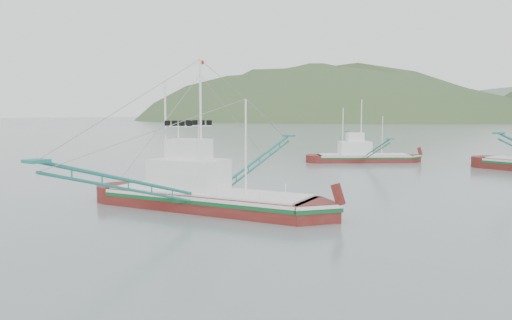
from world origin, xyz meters
The scene contains 4 objects.
ground centered at (0.00, 0.00, 0.00)m, with size 1200.00×1200.00×0.00m, color slate.
main_boat centered at (-1.22, 1.32, 1.74)m, with size 15.83×27.92×11.34m.
bg_boat_far centered at (-4.84, 39.58, 1.99)m, with size 17.24×20.41×9.31m.
headland_left centered at (-180.00, 360.00, 0.00)m, with size 448.00×308.00×210.00m, color #344A26.
Camera 1 is at (21.37, -25.55, 6.83)m, focal length 35.00 mm.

